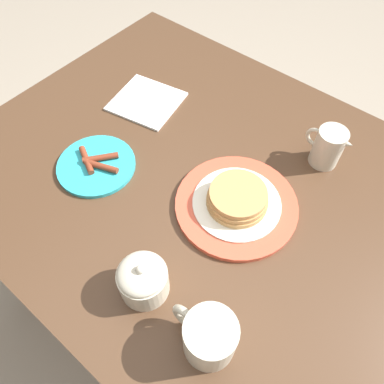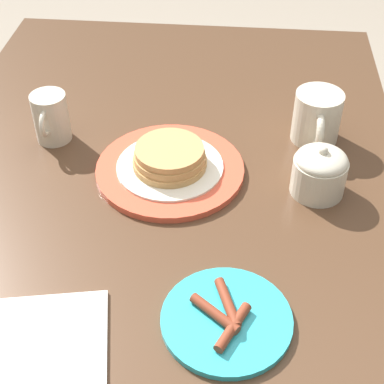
% 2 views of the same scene
% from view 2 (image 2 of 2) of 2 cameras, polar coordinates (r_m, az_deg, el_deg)
% --- Properties ---
extents(dining_table, '(1.23, 0.86, 0.72)m').
position_cam_2_polar(dining_table, '(1.09, -3.01, -4.27)').
color(dining_table, '#4C3321').
rests_on(dining_table, ground_plane).
extents(pancake_plate, '(0.26, 0.26, 0.05)m').
position_cam_2_polar(pancake_plate, '(1.02, -2.16, 2.69)').
color(pancake_plate, '#DB5138').
rests_on(pancake_plate, dining_table).
extents(side_plate_bacon, '(0.18, 0.18, 0.02)m').
position_cam_2_polar(side_plate_bacon, '(0.80, 3.35, -12.21)').
color(side_plate_bacon, '#2DADBC').
rests_on(side_plate_bacon, dining_table).
extents(coffee_mug, '(0.12, 0.09, 0.10)m').
position_cam_2_polar(coffee_mug, '(1.10, 12.03, 7.10)').
color(coffee_mug, beige).
rests_on(coffee_mug, dining_table).
extents(creamer_pitcher, '(0.11, 0.06, 0.10)m').
position_cam_2_polar(creamer_pitcher, '(1.11, -13.52, 7.17)').
color(creamer_pitcher, beige).
rests_on(creamer_pitcher, dining_table).
extents(sugar_bowl, '(0.09, 0.09, 0.09)m').
position_cam_2_polar(sugar_bowl, '(0.99, 12.26, 1.99)').
color(sugar_bowl, beige).
rests_on(sugar_bowl, dining_table).
extents(napkin, '(0.19, 0.18, 0.01)m').
position_cam_2_polar(napkin, '(0.81, -13.90, -14.24)').
color(napkin, white).
rests_on(napkin, dining_table).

